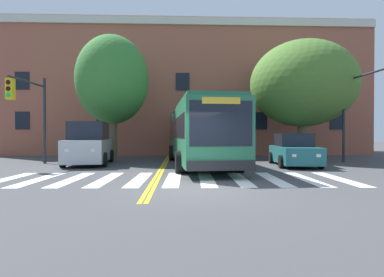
# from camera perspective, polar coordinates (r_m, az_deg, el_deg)

# --- Properties ---
(ground_plane) EXTENTS (120.00, 120.00, 0.00)m
(ground_plane) POSITION_cam_1_polar(r_m,az_deg,el_deg) (9.22, 0.62, -9.69)
(ground_plane) COLOR #424244
(crosswalk) EXTENTS (13.13, 4.10, 0.01)m
(crosswalk) POSITION_cam_1_polar(r_m,az_deg,el_deg) (11.32, -3.62, -7.73)
(crosswalk) COLOR white
(crosswalk) RESTS_ON ground
(lane_line_yellow_inner) EXTENTS (0.12, 36.00, 0.01)m
(lane_line_yellow_inner) POSITION_cam_1_polar(r_m,az_deg,el_deg) (25.27, -4.42, -3.08)
(lane_line_yellow_inner) COLOR gold
(lane_line_yellow_inner) RESTS_ON ground
(lane_line_yellow_outer) EXTENTS (0.12, 36.00, 0.01)m
(lane_line_yellow_outer) POSITION_cam_1_polar(r_m,az_deg,el_deg) (25.27, -4.06, -3.08)
(lane_line_yellow_outer) COLOR gold
(lane_line_yellow_outer) RESTS_ON ground
(city_bus) EXTENTS (3.60, 12.59, 3.27)m
(city_bus) POSITION_cam_1_polar(r_m,az_deg,el_deg) (16.84, 1.12, 1.12)
(city_bus) COLOR #28704C
(city_bus) RESTS_ON ground
(car_silver_near_lane) EXTENTS (2.66, 4.83, 2.37)m
(car_silver_near_lane) POSITION_cam_1_polar(r_m,az_deg,el_deg) (17.70, -18.98, -1.11)
(car_silver_near_lane) COLOR #B7BABF
(car_silver_near_lane) RESTS_ON ground
(car_teal_far_lane) EXTENTS (2.48, 4.50, 1.73)m
(car_teal_far_lane) POSITION_cam_1_polar(r_m,az_deg,el_deg) (17.08, 18.82, -2.27)
(car_teal_far_lane) COLOR #236B70
(car_teal_far_lane) RESTS_ON ground
(traffic_light_near_corner) EXTENTS (0.48, 4.50, 5.53)m
(traffic_light_near_corner) POSITION_cam_1_polar(r_m,az_deg,el_deg) (18.99, 29.94, 6.74)
(traffic_light_near_corner) COLOR #28282D
(traffic_light_near_corner) RESTS_ON ground
(traffic_light_far_corner) EXTENTS (0.52, 3.26, 4.95)m
(traffic_light_far_corner) POSITION_cam_1_polar(r_m,az_deg,el_deg) (18.22, -28.38, 5.71)
(traffic_light_far_corner) COLOR #28282D
(traffic_light_far_corner) RESTS_ON ground
(street_tree_curbside_large) EXTENTS (8.12, 7.99, 7.93)m
(street_tree_curbside_large) POSITION_cam_1_polar(r_m,az_deg,el_deg) (21.62, 20.36, 9.68)
(street_tree_curbside_large) COLOR brown
(street_tree_curbside_large) RESTS_ON ground
(street_tree_curbside_small) EXTENTS (5.37, 5.43, 8.14)m
(street_tree_curbside_small) POSITION_cam_1_polar(r_m,az_deg,el_deg) (20.53, -14.93, 10.69)
(street_tree_curbside_small) COLOR brown
(street_tree_curbside_small) RESTS_ON ground
(building_facade) EXTENTS (31.62, 8.88, 11.21)m
(building_facade) POSITION_cam_1_polar(r_m,az_deg,el_deg) (28.75, -1.86, 8.58)
(building_facade) COLOR #9E5642
(building_facade) RESTS_ON ground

